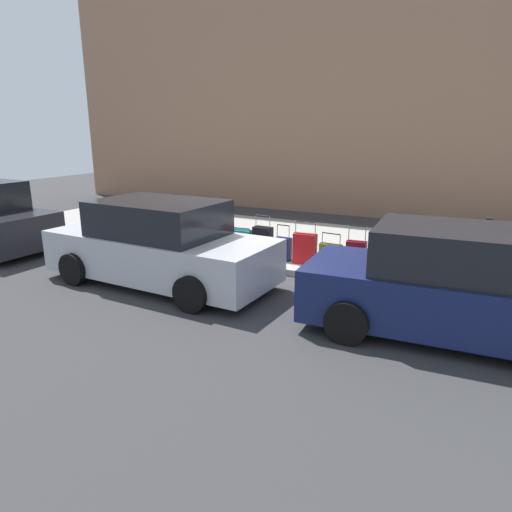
{
  "coord_description": "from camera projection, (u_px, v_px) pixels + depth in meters",
  "views": [
    {
      "loc": [
        -4.41,
        8.51,
        3.01
      ],
      "look_at": [
        -0.3,
        0.39,
        0.47
      ],
      "focal_mm": 32.43,
      "sensor_mm": 36.0,
      "label": 1
    }
  ],
  "objects": [
    {
      "name": "suitcase_red_4",
      "position": [
        305.0,
        249.0,
        9.99
      ],
      "size": [
        0.51,
        0.23,
        0.95
      ],
      "color": "red",
      "rests_on": "sidewalk_curb"
    },
    {
      "name": "suitcase_olive_3",
      "position": [
        330.0,
        256.0,
        9.71
      ],
      "size": [
        0.47,
        0.23,
        0.76
      ],
      "color": "#59601E",
      "rests_on": "sidewalk_curb"
    },
    {
      "name": "suitcase_maroon_2",
      "position": [
        356.0,
        256.0,
        9.45
      ],
      "size": [
        0.41,
        0.22,
        0.97
      ],
      "color": "maroon",
      "rests_on": "sidewalk_curb"
    },
    {
      "name": "ground_plane",
      "position": [
        252.0,
        271.0,
        10.04
      ],
      "size": [
        40.0,
        40.0,
        0.0
      ],
      "primitive_type": "plane",
      "color": "#333335"
    },
    {
      "name": "suitcase_teal_7",
      "position": [
        242.0,
        242.0,
        10.76
      ],
      "size": [
        0.48,
        0.26,
        0.64
      ],
      "color": "#0F606B",
      "rests_on": "sidewalk_curb"
    },
    {
      "name": "suitcase_teal_0",
      "position": [
        412.0,
        260.0,
        9.04
      ],
      "size": [
        0.49,
        0.21,
        1.01
      ],
      "color": "#0F606B",
      "rests_on": "sidewalk_curb"
    },
    {
      "name": "building_facade_sidewalk_side",
      "position": [
        367.0,
        53.0,
        16.14
      ],
      "size": [
        24.0,
        3.0,
        11.02
      ],
      "primitive_type": "cube",
      "color": "#936B51",
      "rests_on": "ground_plane"
    },
    {
      "name": "bollard_post",
      "position": [
        149.0,
        229.0,
        11.68
      ],
      "size": [
        0.12,
        0.12,
        0.78
      ],
      "primitive_type": "cylinder",
      "color": "brown",
      "rests_on": "sidewalk_curb"
    },
    {
      "name": "parked_car_navy_0",
      "position": [
        451.0,
        286.0,
        6.75
      ],
      "size": [
        4.3,
        2.15,
        1.65
      ],
      "color": "#141E4C",
      "rests_on": "ground_plane"
    },
    {
      "name": "suitcase_black_6",
      "position": [
        263.0,
        242.0,
        10.48
      ],
      "size": [
        0.44,
        0.28,
        0.98
      ],
      "color": "black",
      "rests_on": "sidewalk_curb"
    },
    {
      "name": "suitcase_maroon_9",
      "position": [
        201.0,
        235.0,
        11.13
      ],
      "size": [
        0.41,
        0.26,
        1.05
      ],
      "color": "maroon",
      "rests_on": "sidewalk_curb"
    },
    {
      "name": "parking_meter",
      "position": [
        487.0,
        241.0,
        8.58
      ],
      "size": [
        0.12,
        0.09,
        1.27
      ],
      "color": "slate",
      "rests_on": "sidewalk_curb"
    },
    {
      "name": "sidewalk_curb",
      "position": [
        296.0,
        243.0,
        12.17
      ],
      "size": [
        18.0,
        5.0,
        0.14
      ],
      "primitive_type": "cube",
      "color": "#9E9B93",
      "rests_on": "ground_plane"
    },
    {
      "name": "suitcase_silver_1",
      "position": [
        383.0,
        261.0,
        9.33
      ],
      "size": [
        0.44,
        0.19,
        0.83
      ],
      "color": "#9EA0A8",
      "rests_on": "sidewalk_curb"
    },
    {
      "name": "suitcase_navy_5",
      "position": [
        283.0,
        249.0,
        10.29
      ],
      "size": [
        0.36,
        0.23,
        0.81
      ],
      "color": "navy",
      "rests_on": "sidewalk_curb"
    },
    {
      "name": "parked_car_silver_1",
      "position": [
        160.0,
        245.0,
        9.06
      ],
      "size": [
        4.72,
        2.21,
        1.66
      ],
      "color": "#B2B5BA",
      "rests_on": "ground_plane"
    },
    {
      "name": "suitcase_silver_8",
      "position": [
        221.0,
        236.0,
        10.97
      ],
      "size": [
        0.43,
        0.26,
        0.79
      ],
      "color": "#9EA0A8",
      "rests_on": "sidewalk_curb"
    },
    {
      "name": "fire_hydrant",
      "position": [
        169.0,
        230.0,
        11.59
      ],
      "size": [
        0.39,
        0.21,
        0.74
      ],
      "color": "#99999E",
      "rests_on": "sidewalk_curb"
    }
  ]
}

